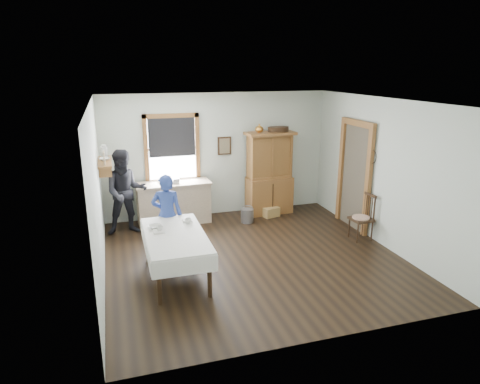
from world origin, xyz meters
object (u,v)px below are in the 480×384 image
Objects in this scene: spindle_chair at (361,217)px; woman_blue at (167,218)px; dining_table at (176,255)px; wicker_basket at (271,212)px; china_hutch at (270,173)px; pail at (247,216)px; figure_dark at (126,195)px; work_counter at (174,203)px.

spindle_chair is 3.68m from woman_blue.
wicker_basket is (2.45, 2.23, -0.26)m from dining_table.
woman_blue is at bearing 90.38° from dining_table.
china_hutch is 6.28× the size of pail.
pail is 0.22× the size of woman_blue.
figure_dark reaches higher than spindle_chair.
figure_dark is at bearing -178.37° from wicker_basket.
work_counter is 3.85m from spindle_chair.
china_hutch is 1.36× the size of woman_blue.
work_counter is 1.08m from figure_dark.
work_counter is 1.62m from woman_blue.
figure_dark is (-0.64, 1.25, 0.11)m from woman_blue.
china_hutch is 2.04× the size of spindle_chair.
pail is at bearing 47.81° from dining_table.
woman_blue is 1.41m from figure_dark.
work_counter reaches higher than dining_table.
figure_dark is at bearing -164.38° from work_counter.
woman_blue is at bearing -104.37° from work_counter.
china_hutch is 2.35m from spindle_chair.
work_counter is at bearing 173.95° from wicker_basket.
spindle_chair is 0.58× the size of figure_dark.
work_counter is 5.28× the size of pail.
woman_blue is 0.86× the size of figure_dark.
pail is at bearing -4.60° from figure_dark.
pail is 0.19× the size of figure_dark.
figure_dark is (-3.09, -0.09, 0.68)m from wicker_basket.
dining_table is at bearing -99.88° from work_counter.
pail is (-0.67, -0.46, -0.78)m from china_hutch.
china_hutch is at bearing -133.05° from woman_blue.
work_counter is 2.48m from dining_table.
wicker_basket is at bearing 18.25° from pail.
spindle_chair reaches higher than dining_table.
spindle_chair is at bearing -23.04° from figure_dark.
dining_table is 2.27m from figure_dark.
wicker_basket is at bearing -8.22° from work_counter.
china_hutch is at bearing 4.39° from figure_dark.
figure_dark reaches higher than work_counter.
wicker_basket is at bearing 120.87° from spindle_chair.
china_hutch reaches higher than pail.
spindle_chair is 0.67× the size of woman_blue.
dining_table is at bearing -138.30° from china_hutch.
figure_dark is at bearing -48.59° from woman_blue.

